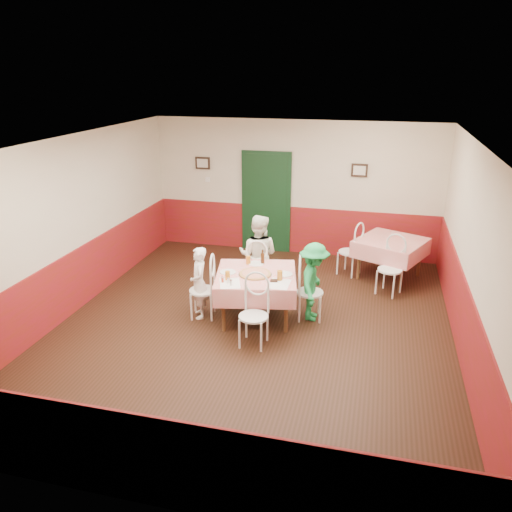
% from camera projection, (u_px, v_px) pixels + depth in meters
% --- Properties ---
extents(floor, '(7.00, 7.00, 0.00)m').
position_uv_depth(floor, '(254.00, 327.00, 7.73)').
color(floor, black).
rests_on(floor, ground).
extents(ceiling, '(7.00, 7.00, 0.00)m').
position_uv_depth(ceiling, '(253.00, 144.00, 6.74)').
color(ceiling, white).
rests_on(ceiling, back_wall).
extents(back_wall, '(6.00, 0.10, 2.80)m').
position_uv_depth(back_wall, '(295.00, 188.00, 10.41)').
color(back_wall, beige).
rests_on(back_wall, ground).
extents(front_wall, '(6.00, 0.10, 2.80)m').
position_uv_depth(front_wall, '(147.00, 377.00, 4.06)').
color(front_wall, beige).
rests_on(front_wall, ground).
extents(left_wall, '(0.10, 7.00, 2.80)m').
position_uv_depth(left_wall, '(71.00, 226.00, 7.92)').
color(left_wall, beige).
rests_on(left_wall, ground).
extents(right_wall, '(0.10, 7.00, 2.80)m').
position_uv_depth(right_wall, '(474.00, 259.00, 6.56)').
color(right_wall, beige).
rests_on(right_wall, ground).
extents(wainscot_back, '(6.00, 0.03, 1.00)m').
position_uv_depth(wainscot_back, '(293.00, 230.00, 10.72)').
color(wainscot_back, maroon).
rests_on(wainscot_back, ground).
extents(wainscot_front, '(6.00, 0.03, 1.00)m').
position_uv_depth(wainscot_front, '(156.00, 463.00, 4.39)').
color(wainscot_front, maroon).
rests_on(wainscot_front, ground).
extents(wainscot_left, '(0.03, 7.00, 1.00)m').
position_uv_depth(wainscot_left, '(79.00, 279.00, 8.23)').
color(wainscot_left, maroon).
rests_on(wainscot_left, ground).
extents(wainscot_right, '(0.03, 7.00, 1.00)m').
position_uv_depth(wainscot_right, '(463.00, 320.00, 6.88)').
color(wainscot_right, maroon).
rests_on(wainscot_right, ground).
extents(door, '(0.96, 0.06, 2.10)m').
position_uv_depth(door, '(266.00, 203.00, 10.63)').
color(door, black).
rests_on(door, ground).
extents(picture_left, '(0.32, 0.03, 0.26)m').
position_uv_depth(picture_left, '(203.00, 163.00, 10.66)').
color(picture_left, black).
rests_on(picture_left, back_wall).
extents(picture_right, '(0.32, 0.03, 0.26)m').
position_uv_depth(picture_right, '(359.00, 170.00, 9.91)').
color(picture_right, black).
rests_on(picture_right, back_wall).
extents(thermostat, '(0.10, 0.03, 0.10)m').
position_uv_depth(thermostat, '(208.00, 179.00, 10.76)').
color(thermostat, white).
rests_on(thermostat, back_wall).
extents(main_table, '(1.44, 1.44, 0.77)m').
position_uv_depth(main_table, '(256.00, 296.00, 7.90)').
color(main_table, red).
rests_on(main_table, ground).
extents(second_table, '(1.48, 1.48, 0.77)m').
position_uv_depth(second_table, '(389.00, 259.00, 9.42)').
color(second_table, red).
rests_on(second_table, ground).
extents(chair_left, '(0.48, 0.48, 0.90)m').
position_uv_depth(chair_left, '(203.00, 291.00, 7.91)').
color(chair_left, white).
rests_on(chair_left, ground).
extents(chair_right, '(0.48, 0.48, 0.90)m').
position_uv_depth(chair_right, '(310.00, 292.00, 7.84)').
color(chair_right, white).
rests_on(chair_right, ground).
extents(chair_far, '(0.47, 0.47, 0.90)m').
position_uv_depth(chair_far, '(258.00, 271.00, 8.67)').
color(chair_far, white).
rests_on(chair_far, ground).
extents(chair_near, '(0.44, 0.44, 0.90)m').
position_uv_depth(chair_near, '(253.00, 317.00, 7.08)').
color(chair_near, white).
rests_on(chair_near, ground).
extents(chair_second_a, '(0.56, 0.56, 0.90)m').
position_uv_depth(chair_second_a, '(350.00, 252.00, 9.56)').
color(chair_second_a, white).
rests_on(chair_second_a, ground).
extents(chair_second_b, '(0.56, 0.56, 0.90)m').
position_uv_depth(chair_second_b, '(390.00, 270.00, 8.71)').
color(chair_second_b, white).
rests_on(chair_second_b, ground).
extents(pizza, '(0.57, 0.57, 0.03)m').
position_uv_depth(pizza, '(255.00, 274.00, 7.71)').
color(pizza, '#B74723').
rests_on(pizza, main_table).
extents(plate_left, '(0.30, 0.30, 0.01)m').
position_uv_depth(plate_left, '(228.00, 272.00, 7.80)').
color(plate_left, white).
rests_on(plate_left, main_table).
extents(plate_right, '(0.30, 0.30, 0.01)m').
position_uv_depth(plate_right, '(284.00, 274.00, 7.72)').
color(plate_right, white).
rests_on(plate_right, main_table).
extents(plate_far, '(0.30, 0.30, 0.01)m').
position_uv_depth(plate_far, '(256.00, 264.00, 8.13)').
color(plate_far, white).
rests_on(plate_far, main_table).
extents(glass_a, '(0.09, 0.09, 0.14)m').
position_uv_depth(glass_a, '(228.00, 276.00, 7.51)').
color(glass_a, '#BF7219').
rests_on(glass_a, main_table).
extents(glass_b, '(0.10, 0.10, 0.15)m').
position_uv_depth(glass_b, '(280.00, 275.00, 7.49)').
color(glass_b, '#BF7219').
rests_on(glass_b, main_table).
extents(glass_c, '(0.09, 0.09, 0.14)m').
position_uv_depth(glass_c, '(248.00, 260.00, 8.11)').
color(glass_c, '#BF7219').
rests_on(glass_c, main_table).
extents(beer_bottle, '(0.07, 0.07, 0.22)m').
position_uv_depth(beer_bottle, '(263.00, 258.00, 8.11)').
color(beer_bottle, '#381C0A').
rests_on(beer_bottle, main_table).
extents(shaker_a, '(0.04, 0.04, 0.09)m').
position_uv_depth(shaker_a, '(228.00, 281.00, 7.39)').
color(shaker_a, silver).
rests_on(shaker_a, main_table).
extents(shaker_b, '(0.04, 0.04, 0.09)m').
position_uv_depth(shaker_b, '(231.00, 283.00, 7.32)').
color(shaker_b, silver).
rests_on(shaker_b, main_table).
extents(shaker_c, '(0.04, 0.04, 0.09)m').
position_uv_depth(shaker_c, '(223.00, 280.00, 7.42)').
color(shaker_c, '#B23319').
rests_on(shaker_c, main_table).
extents(menu_left, '(0.42, 0.48, 0.00)m').
position_uv_depth(menu_left, '(230.00, 283.00, 7.40)').
color(menu_left, white).
rests_on(menu_left, main_table).
extents(menu_right, '(0.30, 0.40, 0.00)m').
position_uv_depth(menu_right, '(279.00, 284.00, 7.38)').
color(menu_right, white).
rests_on(menu_right, main_table).
extents(wallet, '(0.13, 0.11, 0.02)m').
position_uv_depth(wallet, '(274.00, 281.00, 7.47)').
color(wallet, black).
rests_on(wallet, main_table).
extents(diner_left, '(0.44, 0.51, 1.17)m').
position_uv_depth(diner_left, '(199.00, 283.00, 7.86)').
color(diner_left, gray).
rests_on(diner_left, ground).
extents(diner_far, '(0.72, 0.57, 1.44)m').
position_uv_depth(diner_far, '(258.00, 255.00, 8.62)').
color(diner_far, gray).
rests_on(diner_far, ground).
extents(diner_right, '(0.48, 0.82, 1.26)m').
position_uv_depth(diner_right, '(314.00, 282.00, 7.77)').
color(diner_right, gray).
rests_on(diner_right, ground).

